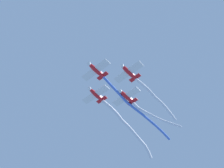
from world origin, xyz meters
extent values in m
ellipsoid|color=red|center=(-7.37, -6.99, 64.54)|extent=(3.62, 5.21, 1.10)
sphere|color=white|center=(-8.64, -9.22, 64.54)|extent=(1.28, 1.28, 0.93)
ellipsoid|color=black|center=(-7.70, -7.58, 64.95)|extent=(1.30, 1.53, 0.59)
cube|color=white|center=(-7.46, -7.15, 64.39)|extent=(7.69, 5.47, 0.15)
cube|color=red|center=(-6.25, -5.03, 64.64)|extent=(3.16, 2.41, 0.12)
cube|color=white|center=(-6.30, -5.13, 65.21)|extent=(0.73, 1.13, 1.51)
cylinder|color=#4C75DB|center=(-5.42, -3.29, 64.48)|extent=(1.80, 3.00, 0.63)
cylinder|color=#4C75DB|center=(-4.08, -0.52, 64.35)|extent=(2.11, 3.09, 0.98)
cylinder|color=#4C75DB|center=(-2.72, 2.29, 64.15)|extent=(1.91, 3.08, 0.81)
cylinder|color=#4C75DB|center=(-1.22, 4.97, 64.00)|extent=(2.30, 2.91, 0.85)
cylinder|color=#4C75DB|center=(0.44, 7.48, 63.95)|extent=(2.16, 2.80, 0.73)
cylinder|color=#4C75DB|center=(2.02, 9.97, 63.99)|extent=(2.09, 2.87, 0.63)
cylinder|color=#4C75DB|center=(3.65, 12.40, 63.76)|extent=(2.34, 2.70, 1.20)
cylinder|color=#4C75DB|center=(5.32, 14.96, 63.42)|extent=(2.27, 3.12, 0.94)
cylinder|color=#4C75DB|center=(6.76, 17.48, 63.10)|extent=(1.96, 2.54, 1.17)
sphere|color=#4C75DB|center=(-6.03, -4.66, 64.48)|extent=(0.63, 0.63, 0.63)
sphere|color=#4C75DB|center=(-4.81, -1.91, 64.48)|extent=(0.63, 0.63, 0.63)
sphere|color=#4C75DB|center=(-3.36, 0.88, 64.22)|extent=(0.63, 0.63, 0.63)
sphere|color=#4C75DB|center=(-2.08, 3.69, 64.09)|extent=(0.63, 0.63, 0.63)
sphere|color=#4C75DB|center=(-0.36, 6.25, 63.92)|extent=(0.63, 0.63, 0.63)
sphere|color=#4C75DB|center=(1.25, 8.70, 63.99)|extent=(0.63, 0.63, 0.63)
sphere|color=#4C75DB|center=(2.80, 11.24, 63.99)|extent=(0.63, 0.63, 0.63)
sphere|color=#4C75DB|center=(4.49, 13.56, 63.53)|extent=(0.63, 0.63, 0.63)
sphere|color=#4C75DB|center=(6.14, 16.37, 63.30)|extent=(0.63, 0.63, 0.63)
sphere|color=#4C75DB|center=(7.39, 18.59, 62.90)|extent=(0.63, 0.63, 0.63)
ellipsoid|color=red|center=(0.19, -5.14, 64.14)|extent=(3.66, 5.20, 1.10)
sphere|color=white|center=(-1.10, -7.36, 64.14)|extent=(1.28, 1.28, 0.93)
ellipsoid|color=black|center=(-0.14, -5.72, 64.55)|extent=(1.31, 1.53, 0.59)
cube|color=white|center=(0.10, -5.30, 63.99)|extent=(7.67, 5.52, 0.15)
cube|color=red|center=(1.33, -3.19, 64.24)|extent=(3.15, 2.43, 0.12)
cube|color=white|center=(1.28, -3.28, 64.81)|extent=(0.74, 1.13, 1.51)
cylinder|color=white|center=(2.14, -1.89, 64.17)|extent=(1.88, 2.25, 0.98)
cylinder|color=white|center=(3.33, 0.10, 64.37)|extent=(1.94, 2.46, 1.00)
cylinder|color=white|center=(4.64, 2.44, 64.30)|extent=(2.16, 2.92, 1.18)
cylinder|color=white|center=(6.03, 4.88, 64.20)|extent=(2.07, 2.68, 0.91)
cylinder|color=white|center=(7.33, 7.25, 64.24)|extent=(1.87, 2.75, 0.82)
cylinder|color=white|center=(8.36, 9.44, 64.18)|extent=(1.55, 2.24, 0.79)
cylinder|color=white|center=(9.23, 11.43, 64.06)|extent=(1.66, 2.32, 1.04)
sphere|color=white|center=(1.55, -2.82, 64.08)|extent=(0.71, 0.71, 0.71)
sphere|color=white|center=(2.72, -0.95, 64.26)|extent=(0.71, 0.71, 0.71)
sphere|color=white|center=(3.94, 1.15, 64.47)|extent=(0.71, 0.71, 0.71)
sphere|color=white|center=(5.34, 3.72, 64.13)|extent=(0.71, 0.71, 0.71)
sphere|color=white|center=(6.73, 6.03, 64.27)|extent=(0.71, 0.71, 0.71)
sphere|color=white|center=(7.92, 8.47, 64.20)|extent=(0.71, 0.71, 0.71)
sphere|color=white|center=(8.79, 10.42, 64.16)|extent=(0.71, 0.71, 0.71)
sphere|color=white|center=(9.66, 12.45, 63.96)|extent=(0.71, 0.71, 0.71)
ellipsoid|color=red|center=(-9.22, 0.57, 64.84)|extent=(3.47, 5.27, 1.10)
sphere|color=white|center=(-10.41, -1.70, 64.84)|extent=(1.26, 1.26, 0.93)
ellipsoid|color=black|center=(-9.53, -0.03, 65.25)|extent=(1.27, 1.53, 0.59)
cube|color=white|center=(-9.30, 0.41, 64.69)|extent=(7.77, 5.26, 0.15)
cube|color=red|center=(-8.17, 2.57, 64.94)|extent=(3.18, 2.33, 0.12)
cube|color=white|center=(-8.22, 2.47, 65.51)|extent=(0.70, 1.15, 1.51)
cylinder|color=white|center=(-7.15, 4.28, 64.72)|extent=(2.41, 3.10, 1.00)
cylinder|color=white|center=(-5.83, 6.95, 64.85)|extent=(2.01, 2.99, 1.43)
cylinder|color=white|center=(-4.91, 9.53, 65.01)|extent=(1.69, 2.75, 0.94)
cylinder|color=white|center=(-3.83, 12.34, 65.13)|extent=(2.26, 3.47, 1.27)
cylinder|color=white|center=(-2.59, 15.33, 65.25)|extent=(1.95, 3.17, 0.91)
cylinder|color=white|center=(-1.43, 18.20, 65.12)|extent=(2.10, 3.20, 1.17)
cylinder|color=white|center=(-0.30, 21.15, 65.18)|extent=(2.06, 3.31, 1.36)
cylinder|color=white|center=(0.58, 24.04, 65.21)|extent=(1.74, 2.97, 1.33)
cylinder|color=white|center=(1.11, 26.98, 65.11)|extent=(1.35, 3.24, 1.04)
sphere|color=white|center=(-7.97, 2.95, 64.78)|extent=(0.83, 0.83, 0.83)
sphere|color=white|center=(-6.32, 5.61, 64.66)|extent=(0.83, 0.83, 0.83)
sphere|color=white|center=(-5.33, 8.29, 65.03)|extent=(0.83, 0.83, 0.83)
sphere|color=white|center=(-4.49, 10.77, 64.98)|extent=(0.83, 0.83, 0.83)
sphere|color=white|center=(-3.16, 13.90, 65.27)|extent=(0.83, 0.83, 0.83)
sphere|color=white|center=(-2.03, 16.76, 65.23)|extent=(0.83, 0.83, 0.83)
sphere|color=white|center=(-0.83, 19.64, 65.01)|extent=(0.83, 0.83, 0.83)
sphere|color=white|center=(0.23, 22.66, 65.34)|extent=(0.83, 0.83, 0.83)
sphere|color=white|center=(0.92, 25.41, 65.08)|extent=(0.83, 0.83, 0.83)
sphere|color=white|center=(1.30, 28.55, 65.15)|extent=(0.83, 0.83, 0.83)
ellipsoid|color=red|center=(-1.66, 2.42, 64.34)|extent=(3.62, 5.21, 1.10)
sphere|color=white|center=(-2.93, 0.19, 64.34)|extent=(1.27, 1.27, 0.93)
ellipsoid|color=black|center=(-1.99, 1.84, 64.75)|extent=(1.30, 1.53, 0.59)
cube|color=white|center=(-1.75, 2.26, 64.19)|extent=(7.70, 5.47, 0.15)
cube|color=red|center=(-0.54, 4.38, 64.44)|extent=(3.16, 2.40, 0.12)
cube|color=white|center=(-0.59, 4.29, 65.01)|extent=(0.73, 1.13, 1.51)
cylinder|color=white|center=(0.15, 5.77, 64.39)|extent=(1.65, 2.30, 0.98)
cylinder|color=white|center=(1.47, 7.83, 64.57)|extent=(2.22, 2.49, 0.79)
cylinder|color=white|center=(3.10, 9.63, 64.59)|extent=(2.05, 1.96, 0.75)
cylinder|color=white|center=(4.62, 11.17, 64.60)|extent=(1.96, 1.99, 0.77)
cylinder|color=white|center=(6.24, 12.75, 64.72)|extent=(2.25, 2.07, 0.79)
cylinder|color=white|center=(8.25, 14.38, 64.76)|extent=(2.60, 2.15, 0.67)
cylinder|color=white|center=(10.21, 15.76, 64.72)|extent=(2.06, 1.65, 0.69)
sphere|color=white|center=(-0.33, 4.75, 64.28)|extent=(0.63, 0.63, 0.63)
sphere|color=white|center=(0.63, 6.78, 64.51)|extent=(0.63, 0.63, 0.63)
sphere|color=white|center=(2.32, 8.87, 64.64)|extent=(0.63, 0.63, 0.63)
sphere|color=white|center=(3.89, 10.39, 64.54)|extent=(0.63, 0.63, 0.63)
sphere|color=white|center=(5.35, 11.95, 64.65)|extent=(0.63, 0.63, 0.63)
sphere|color=white|center=(7.14, 13.55, 64.78)|extent=(0.63, 0.63, 0.63)
sphere|color=white|center=(9.36, 15.20, 64.74)|extent=(0.63, 0.63, 0.63)
sphere|color=white|center=(11.06, 16.33, 64.69)|extent=(0.63, 0.63, 0.63)
camera|label=1|loc=(4.78, -47.72, 4.66)|focal=49.50mm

